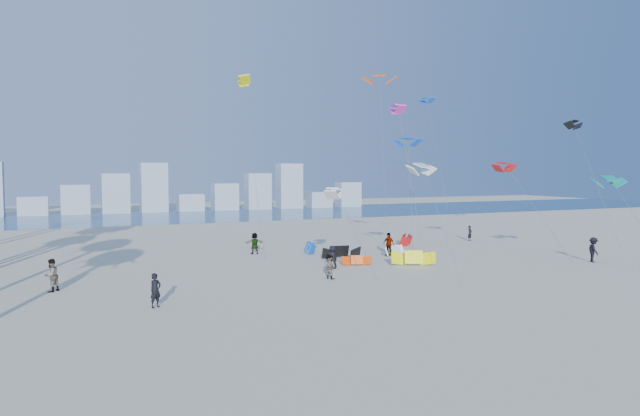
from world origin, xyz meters
name	(u,v)px	position (x,y,z in m)	size (l,w,h in m)	color
ground	(411,340)	(0.00, 0.00, 0.00)	(220.00, 220.00, 0.00)	beige
ocean	(154,216)	(0.00, 72.00, 0.01)	(220.00, 220.00, 0.00)	navy
kitesurfer_near	(155,290)	(-8.86, 10.24, 0.89)	(0.65, 0.43, 1.79)	black
kitesurfer_mid	(330,267)	(2.74, 13.80, 0.79)	(0.77, 0.60, 1.58)	gray
kitesurfers_far	(355,251)	(7.29, 19.08, 0.93)	(39.17, 16.05, 1.93)	black
grounded_kites	(373,251)	(9.95, 21.03, 0.47)	(12.77, 13.63, 1.06)	#EE4D0C
flying_kites	(417,123)	(15.03, 22.42, 11.18)	(33.36, 35.28, 16.62)	white
distant_skyline	(138,194)	(-1.19, 82.00, 3.09)	(85.00, 3.00, 8.40)	#9EADBF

